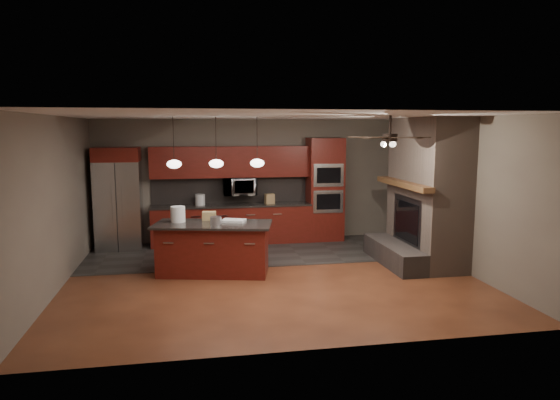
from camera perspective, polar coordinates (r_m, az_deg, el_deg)
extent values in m
plane|color=brown|center=(8.92, -0.97, -8.73)|extent=(7.00, 7.00, 0.00)
cube|color=white|center=(8.54, -1.01, 9.57)|extent=(7.00, 6.00, 0.02)
cube|color=#6C6456|center=(11.56, -3.40, 2.23)|extent=(7.00, 0.02, 2.80)
cube|color=#6C6456|center=(9.80, 19.64, 0.71)|extent=(0.02, 6.00, 2.80)
cube|color=#6C6456|center=(8.76, -24.20, -0.36)|extent=(0.02, 6.00, 2.80)
cube|color=#2D2B28|center=(10.63, -2.55, -5.93)|extent=(7.00, 2.40, 0.01)
cube|color=#766154|center=(9.96, 16.51, 0.96)|extent=(0.80, 2.00, 2.80)
cube|color=#423A36|center=(9.91, 12.85, -6.01)|extent=(0.50, 2.00, 0.40)
cube|color=#2D2D30|center=(9.88, 14.40, -2.39)|extent=(0.05, 1.20, 0.95)
cube|color=black|center=(9.87, 14.27, -2.39)|extent=(0.02, 1.00, 0.75)
cube|color=brown|center=(9.73, 13.91, 1.78)|extent=(0.22, 2.10, 0.10)
cube|color=maroon|center=(11.36, -5.55, -2.84)|extent=(3.55, 0.60, 0.86)
cube|color=black|center=(11.29, -5.58, -0.60)|extent=(3.59, 0.64, 0.04)
cube|color=black|center=(11.52, -5.72, 1.18)|extent=(3.55, 0.03, 0.60)
cube|color=maroon|center=(11.31, -5.70, 4.36)|extent=(3.55, 0.35, 0.70)
cube|color=maroon|center=(11.62, 5.14, 1.20)|extent=(0.80, 0.60, 2.38)
cube|color=silver|center=(11.36, 5.54, -0.18)|extent=(0.70, 0.03, 0.52)
cube|color=black|center=(11.34, 5.56, -0.20)|extent=(0.55, 0.02, 0.35)
cube|color=silver|center=(11.29, 5.58, 2.83)|extent=(0.70, 0.03, 0.52)
cube|color=black|center=(11.27, 5.61, 2.82)|extent=(0.55, 0.02, 0.35)
imported|color=silver|center=(11.30, -4.62, 1.57)|extent=(0.73, 0.41, 0.50)
cube|color=silver|center=(11.26, -17.94, -0.62)|extent=(0.95, 0.72, 1.90)
cube|color=#2D2D30|center=(10.91, -18.18, -0.90)|extent=(0.02, 0.02, 1.88)
cube|color=silver|center=(10.90, -18.73, -0.63)|extent=(0.03, 0.03, 0.95)
cube|color=silver|center=(10.87, -17.68, -0.60)|extent=(0.03, 0.03, 0.95)
cube|color=maroon|center=(11.15, -18.19, 4.98)|extent=(0.95, 0.72, 0.30)
cube|color=maroon|center=(9.06, -7.63, -5.65)|extent=(2.04, 1.19, 0.88)
cube|color=black|center=(8.96, -7.68, -2.79)|extent=(2.22, 1.37, 0.04)
cylinder|color=white|center=(9.17, -11.59, -1.60)|extent=(0.35, 0.35, 0.28)
cylinder|color=silver|center=(8.87, -7.34, -2.32)|extent=(0.27, 0.27, 0.13)
cube|color=white|center=(9.06, -5.33, -2.36)|extent=(0.49, 0.42, 0.04)
cube|color=tan|center=(9.28, -8.10, -1.80)|extent=(0.27, 0.21, 0.16)
cylinder|color=silver|center=(11.23, -9.11, 0.03)|extent=(0.23, 0.23, 0.25)
cube|color=#A78556|center=(11.32, -1.20, 0.14)|extent=(0.23, 0.19, 0.22)
cylinder|color=black|center=(9.13, -12.09, 6.85)|extent=(0.01, 0.01, 0.78)
ellipsoid|color=white|center=(9.15, -12.00, 4.03)|extent=(0.26, 0.26, 0.16)
cylinder|color=black|center=(9.13, -7.34, 6.96)|extent=(0.01, 0.01, 0.78)
ellipsoid|color=white|center=(9.15, -7.29, 4.15)|extent=(0.26, 0.26, 0.16)
cylinder|color=black|center=(9.20, -2.64, 7.03)|extent=(0.01, 0.01, 0.78)
ellipsoid|color=white|center=(9.22, -2.62, 4.23)|extent=(0.26, 0.26, 0.16)
cylinder|color=black|center=(8.26, 12.48, 8.39)|extent=(0.04, 0.04, 0.30)
cylinder|color=black|center=(8.26, 12.44, 7.00)|extent=(0.24, 0.24, 0.12)
cube|color=black|center=(8.41, 14.85, 6.94)|extent=(0.60, 0.12, 0.01)
cube|color=black|center=(8.64, 12.23, 7.05)|extent=(0.30, 0.61, 0.01)
cube|color=black|center=(8.35, 9.88, 7.08)|extent=(0.56, 0.45, 0.01)
cube|color=black|center=(7.94, 11.00, 7.01)|extent=(0.56, 0.45, 0.01)
cube|color=black|center=(7.97, 14.23, 6.91)|extent=(0.30, 0.61, 0.01)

